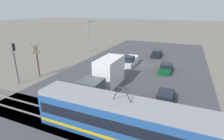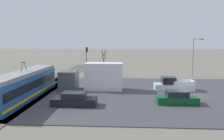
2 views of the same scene
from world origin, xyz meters
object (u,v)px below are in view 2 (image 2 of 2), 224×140
object	(u,v)px
light_rail_tram	(25,85)
sedan_car_2	(177,98)
sedan_car_0	(74,100)
street_lamp_near_crossing	(194,55)
pickup_truck	(173,85)
box_truck	(95,77)
traffic_light_pole	(87,58)
street_tree	(104,64)

from	to	relation	value
light_rail_tram	sedan_car_2	bearing A→B (deg)	-94.37
sedan_car_2	sedan_car_0	bearing A→B (deg)	96.58
sedan_car_0	sedan_car_2	size ratio (longest dim) A/B	1.08
street_lamp_near_crossing	pickup_truck	bearing A→B (deg)	152.11
light_rail_tram	box_truck	distance (m)	9.35
box_truck	traffic_light_pole	distance (m)	12.62
light_rail_tram	street_tree	distance (m)	18.56
box_truck	sedan_car_2	size ratio (longest dim) A/B	2.02
pickup_truck	sedan_car_2	bearing A→B (deg)	171.43
pickup_truck	sedan_car_0	bearing A→B (deg)	123.31
light_rail_tram	street_tree	xyz separation A→B (m)	(16.75, -7.94, 0.76)
light_rail_tram	box_truck	size ratio (longest dim) A/B	1.65
street_tree	street_lamp_near_crossing	bearing A→B (deg)	-86.66
light_rail_tram	sedan_car_2	size ratio (longest dim) A/B	3.34
box_truck	traffic_light_pole	world-z (taller)	traffic_light_pole
light_rail_tram	sedan_car_2	world-z (taller)	light_rail_tram
traffic_light_pole	street_tree	xyz separation A→B (m)	(-0.38, -3.40, -1.27)
pickup_truck	street_lamp_near_crossing	bearing A→B (deg)	-27.89
street_tree	light_rail_tram	bearing A→B (deg)	154.65
pickup_truck	sedan_car_0	size ratio (longest dim) A/B	1.13
box_truck	street_tree	xyz separation A→B (m)	(11.66, -0.10, 0.57)
traffic_light_pole	street_lamp_near_crossing	world-z (taller)	street_lamp_near_crossing
box_truck	street_tree	size ratio (longest dim) A/B	1.68
light_rail_tram	sedan_car_0	world-z (taller)	light_rail_tram
street_tree	sedan_car_0	bearing A→B (deg)	176.11
traffic_light_pole	pickup_truck	bearing A→B (deg)	-129.92
sedan_car_0	street_tree	xyz separation A→B (m)	(19.38, -1.32, 1.74)
light_rail_tram	street_tree	bearing A→B (deg)	-25.35
traffic_light_pole	sedan_car_0	bearing A→B (deg)	-173.99
light_rail_tram	sedan_car_0	xyz separation A→B (m)	(-2.63, -6.62, -0.98)
sedan_car_0	street_lamp_near_crossing	bearing A→B (deg)	137.54
box_truck	street_lamp_near_crossing	world-z (taller)	street_lamp_near_crossing
sedan_car_0	street_tree	bearing A→B (deg)	176.11
traffic_light_pole	street_lamp_near_crossing	bearing A→B (deg)	-88.26
light_rail_tram	sedan_car_2	distance (m)	17.76
box_truck	sedan_car_0	distance (m)	7.90
sedan_car_0	traffic_light_pole	xyz separation A→B (m)	(19.76, 2.08, 3.01)
pickup_truck	traffic_light_pole	distance (m)	18.67
sedan_car_2	street_tree	world-z (taller)	street_tree
box_truck	pickup_truck	xyz separation A→B (m)	(0.21, -10.85, -1.04)
pickup_truck	traffic_light_pole	size ratio (longest dim) A/B	0.93
pickup_truck	street_tree	size ratio (longest dim) A/B	1.01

